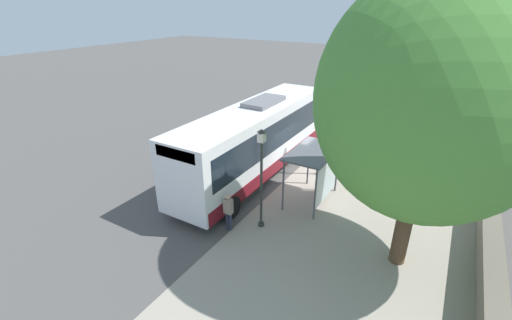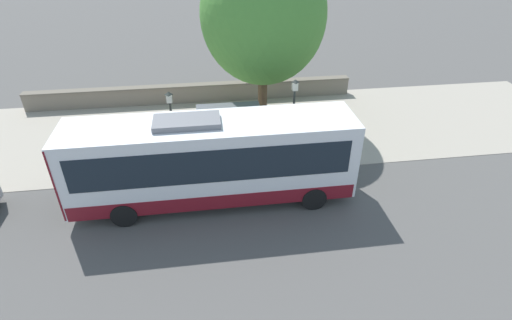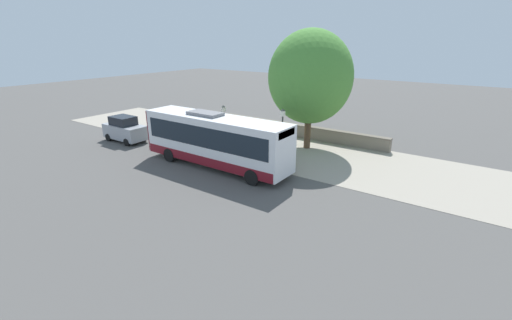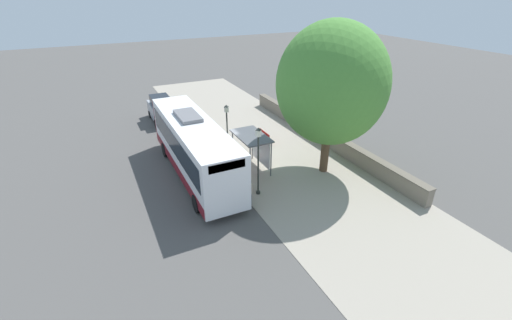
% 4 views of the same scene
% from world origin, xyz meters
% --- Properties ---
extents(ground_plane, '(120.00, 120.00, 0.00)m').
position_xyz_m(ground_plane, '(0.00, 0.00, 0.00)').
color(ground_plane, '#514F4C').
rests_on(ground_plane, ground).
extents(sidewalk_plaza, '(9.00, 44.00, 0.02)m').
position_xyz_m(sidewalk_plaza, '(-4.50, 0.00, 0.01)').
color(sidewalk_plaza, '#9E9384').
rests_on(sidewalk_plaza, ground).
extents(stone_wall, '(0.60, 20.00, 1.14)m').
position_xyz_m(stone_wall, '(-8.55, 0.00, 0.58)').
color(stone_wall, slate).
rests_on(stone_wall, ground).
extents(bus, '(2.62, 11.22, 3.79)m').
position_xyz_m(bus, '(1.67, 0.81, 1.96)').
color(bus, white).
rests_on(bus, ground).
extents(bus_shelter, '(1.73, 3.02, 2.43)m').
position_xyz_m(bus_shelter, '(-1.94, 1.78, 2.02)').
color(bus_shelter, '#515459').
rests_on(bus_shelter, ground).
extents(pedestrian, '(0.34, 0.22, 1.62)m').
position_xyz_m(pedestrian, '(0.10, 5.49, 0.94)').
color(pedestrian, '#2D3347').
rests_on(pedestrian, ground).
extents(bench, '(0.40, 1.61, 0.88)m').
position_xyz_m(bench, '(-4.45, -1.73, 0.47)').
color(bench, maroon).
rests_on(bench, ground).
extents(street_lamp_near, '(0.28, 0.28, 3.74)m').
position_xyz_m(street_lamp_near, '(-1.19, -0.81, 2.23)').
color(street_lamp_near, '#2D332D').
rests_on(street_lamp_near, ground).
extents(street_lamp_far, '(0.28, 0.28, 4.12)m').
position_xyz_m(street_lamp_far, '(-0.86, 4.64, 2.45)').
color(street_lamp_far, '#2D332D').
rests_on(street_lamp_far, ground).
extents(shade_tree, '(6.52, 6.52, 9.30)m').
position_xyz_m(shade_tree, '(-5.92, 4.01, 5.70)').
color(shade_tree, brown).
rests_on(shade_tree, ground).
extents(parked_car_behind_bus, '(1.91, 4.05, 2.19)m').
position_xyz_m(parked_car_behind_bus, '(1.43, -9.92, 1.05)').
color(parked_car_behind_bus, '#9EA0A8').
rests_on(parked_car_behind_bus, ground).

